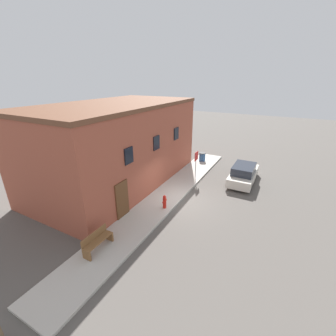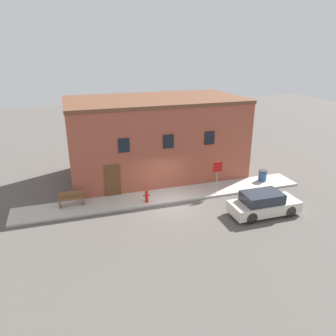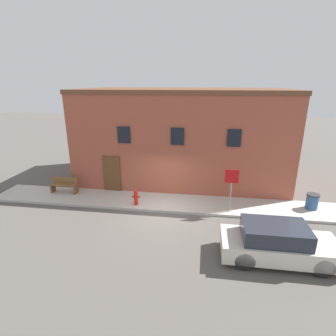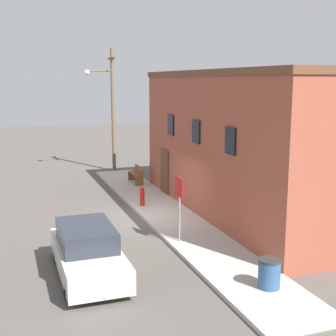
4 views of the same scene
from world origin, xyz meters
The scene contains 9 objects.
ground_plane centered at (0.00, 0.00, 0.00)m, with size 80.00×80.00×0.00m, color #56514C.
sidewalk centered at (0.00, 1.06, 0.07)m, with size 18.86×2.13×0.13m.
brick_building centered at (0.50, 5.34, 2.89)m, with size 12.61×6.54×5.78m.
fire_hydrant centered at (-1.43, 0.46, 0.54)m, with size 0.43×0.20×0.82m.
stop_sign centered at (3.27, 0.36, 1.64)m, with size 0.65×0.06×2.16m.
bench centered at (-5.88, 1.44, 0.56)m, with size 1.48×0.44×0.86m.
trash_bin centered at (7.36, 1.28, 0.52)m, with size 0.60×0.60×0.78m.
utility_pole centered at (-10.09, 1.07, 4.00)m, with size 1.80×1.74×7.21m.
parked_car centered at (4.69, -2.91, 0.67)m, with size 4.08×1.65×1.40m.
Camera 4 is at (17.13, -4.90, 5.40)m, focal length 50.00 mm.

